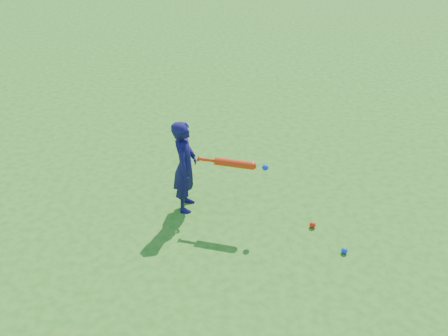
{
  "coord_description": "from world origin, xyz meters",
  "views": [
    {
      "loc": [
        1.27,
        -4.88,
        3.81
      ],
      "look_at": [
        1.12,
        0.28,
        0.67
      ],
      "focal_mm": 40.0,
      "sensor_mm": 36.0,
      "label": 1
    }
  ],
  "objects_px": {
    "child": "(185,166)",
    "ground_ball_blue": "(344,251)",
    "ground_ball_red": "(313,225)",
    "bat_swing": "(237,164)"
  },
  "relations": [
    {
      "from": "child",
      "to": "ground_ball_blue",
      "type": "bearing_deg",
      "value": -110.66
    },
    {
      "from": "child",
      "to": "ground_ball_blue",
      "type": "distance_m",
      "value": 2.15
    },
    {
      "from": "child",
      "to": "ground_ball_blue",
      "type": "xyz_separation_m",
      "value": [
        1.89,
        -0.85,
        -0.58
      ]
    },
    {
      "from": "child",
      "to": "bat_swing",
      "type": "height_order",
      "value": "child"
    },
    {
      "from": "ground_ball_blue",
      "to": "ground_ball_red",
      "type": "bearing_deg",
      "value": 123.37
    },
    {
      "from": "bat_swing",
      "to": "ground_ball_red",
      "type": "bearing_deg",
      "value": 1.4
    },
    {
      "from": "ground_ball_red",
      "to": "ground_ball_blue",
      "type": "xyz_separation_m",
      "value": [
        0.31,
        -0.46,
        -0.0
      ]
    },
    {
      "from": "child",
      "to": "bat_swing",
      "type": "relative_size",
      "value": 1.44
    },
    {
      "from": "ground_ball_red",
      "to": "bat_swing",
      "type": "height_order",
      "value": "bat_swing"
    },
    {
      "from": "bat_swing",
      "to": "ground_ball_blue",
      "type": "bearing_deg",
      "value": -14.97
    }
  ]
}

